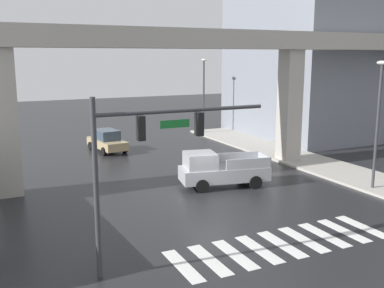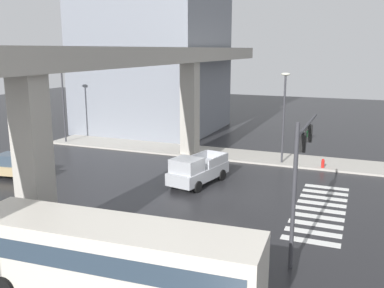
# 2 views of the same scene
# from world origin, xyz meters

# --- Properties ---
(ground_plane) EXTENTS (120.00, 120.00, 0.00)m
(ground_plane) POSITION_xyz_m (0.00, 0.00, 0.00)
(ground_plane) COLOR #232326
(crosswalk_stripes) EXTENTS (9.35, 2.80, 0.01)m
(crosswalk_stripes) POSITION_xyz_m (-0.00, -6.31, 0.01)
(crosswalk_stripes) COLOR silver
(crosswalk_stripes) RESTS_ON ground
(elevated_overpass) EXTENTS (53.67, 1.86, 9.13)m
(elevated_overpass) POSITION_xyz_m (0.00, 5.56, 7.70)
(elevated_overpass) COLOR #ADA89E
(elevated_overpass) RESTS_ON ground
(sidewalk_east) EXTENTS (4.00, 36.00, 0.15)m
(sidewalk_east) POSITION_xyz_m (10.41, 2.00, 0.07)
(sidewalk_east) COLOR #ADA89E
(sidewalk_east) RESTS_ON ground
(pickup_truck) EXTENTS (5.38, 2.87, 2.08)m
(pickup_truck) POSITION_xyz_m (1.70, 1.95, 0.99)
(pickup_truck) COLOR #A8AAAF
(pickup_truck) RESTS_ON ground
(sedan_tan) EXTENTS (2.43, 4.51, 1.72)m
(sedan_tan) POSITION_xyz_m (-1.55, 14.52, 0.85)
(sedan_tan) COLOR tan
(sedan_tan) RESTS_ON ground
(traffic_signal_mast) EXTENTS (6.49, 0.32, 6.20)m
(traffic_signal_mast) POSITION_xyz_m (-5.62, -5.84, 4.39)
(traffic_signal_mast) COLOR #38383D
(traffic_signal_mast) RESTS_ON ground
(street_lamp_near_corner) EXTENTS (0.44, 0.70, 7.24)m
(street_lamp_near_corner) POSITION_xyz_m (9.21, -2.43, 4.56)
(street_lamp_near_corner) COLOR #38383D
(street_lamp_near_corner) RESTS_ON ground
(street_lamp_mid_block) EXTENTS (0.44, 0.70, 7.24)m
(street_lamp_mid_block) POSITION_xyz_m (9.21, 5.86, 4.56)
(street_lamp_mid_block) COLOR #38383D
(street_lamp_mid_block) RESTS_ON ground
(street_lamp_far_north) EXTENTS (0.44, 0.70, 7.24)m
(street_lamp_far_north) POSITION_xyz_m (9.21, 18.62, 4.56)
(street_lamp_far_north) COLOR #38383D
(street_lamp_far_north) RESTS_ON ground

